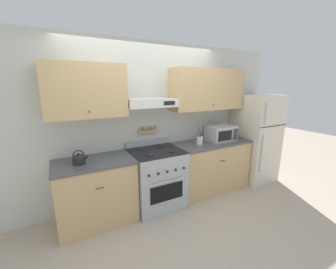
# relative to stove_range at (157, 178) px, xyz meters

# --- Properties ---
(ground_plane) EXTENTS (16.00, 16.00, 0.00)m
(ground_plane) POSITION_rel_stove_range_xyz_m (0.00, -0.30, -0.46)
(ground_plane) COLOR #B2A38E
(wall_back) EXTENTS (5.20, 0.46, 2.55)m
(wall_back) POSITION_rel_stove_range_xyz_m (0.08, 0.32, 1.00)
(wall_back) COLOR silver
(wall_back) RESTS_ON ground_plane
(counter_left) EXTENTS (1.04, 0.66, 0.90)m
(counter_left) POSITION_rel_stove_range_xyz_m (-0.90, 0.04, -0.01)
(counter_left) COLOR tan
(counter_left) RESTS_ON ground_plane
(counter_right) EXTENTS (1.42, 0.66, 0.90)m
(counter_right) POSITION_rel_stove_range_xyz_m (1.09, 0.04, -0.01)
(counter_right) COLOR tan
(counter_right) RESTS_ON ground_plane
(stove_range) EXTENTS (0.77, 0.72, 1.01)m
(stove_range) POSITION_rel_stove_range_xyz_m (0.00, 0.00, 0.00)
(stove_range) COLOR #ADAFB5
(stove_range) RESTS_ON ground_plane
(refrigerator) EXTENTS (0.71, 0.76, 1.71)m
(refrigerator) POSITION_rel_stove_range_xyz_m (2.17, -0.03, 0.39)
(refrigerator) COLOR beige
(refrigerator) RESTS_ON ground_plane
(tea_kettle) EXTENTS (0.20, 0.16, 0.19)m
(tea_kettle) POSITION_rel_stove_range_xyz_m (-1.08, 0.01, 0.51)
(tea_kettle) COLOR #232326
(tea_kettle) RESTS_ON counter_left
(microwave) EXTENTS (0.51, 0.36, 0.27)m
(microwave) POSITION_rel_stove_range_xyz_m (1.31, 0.03, 0.57)
(microwave) COLOR #ADAFB5
(microwave) RESTS_ON counter_right
(utensil_crock) EXTENTS (0.11, 0.11, 0.29)m
(utensil_crock) POSITION_rel_stove_range_xyz_m (0.82, 0.01, 0.51)
(utensil_crock) COLOR silver
(utensil_crock) RESTS_ON counter_right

